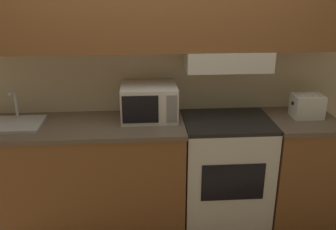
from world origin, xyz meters
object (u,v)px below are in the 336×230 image
(microwave, at_px, (149,102))
(sink_basin, at_px, (13,124))
(toaster, at_px, (307,106))
(stove_range, at_px, (225,170))

(microwave, height_order, sink_basin, microwave)
(toaster, bearing_deg, microwave, 176.95)
(toaster, xyz_separation_m, sink_basin, (-2.36, -0.03, -0.08))
(stove_range, distance_m, sink_basin, 1.76)
(toaster, relative_size, sink_basin, 0.57)
(stove_range, xyz_separation_m, sink_basin, (-1.70, -0.01, 0.48))
(microwave, bearing_deg, stove_range, -8.15)
(stove_range, distance_m, microwave, 0.88)
(toaster, height_order, sink_basin, sink_basin)
(toaster, bearing_deg, stove_range, -178.13)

